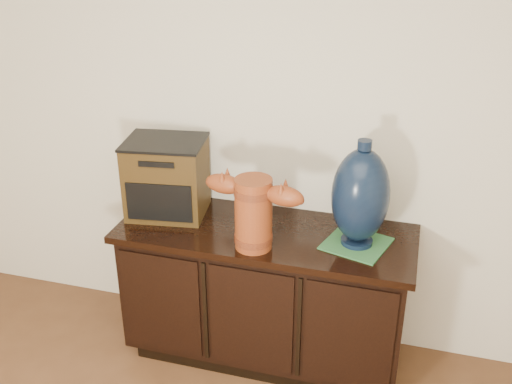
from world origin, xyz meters
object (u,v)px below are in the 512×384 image
(lamp_base, at_px, (360,196))
(spray_can, at_px, (263,206))
(terracotta_vessel, at_px, (253,209))
(tv_radio, at_px, (167,177))
(sideboard, at_px, (265,293))

(lamp_base, xyz_separation_m, spray_can, (-0.48, 0.10, -0.17))
(terracotta_vessel, distance_m, spray_can, 0.27)
(lamp_base, bearing_deg, tv_radio, 176.29)
(terracotta_vessel, xyz_separation_m, tv_radio, (-0.52, 0.21, 0.00))
(spray_can, bearing_deg, lamp_base, -11.82)
(sideboard, relative_size, spray_can, 8.29)
(sideboard, relative_size, terracotta_vessel, 2.98)
(sideboard, height_order, tv_radio, tv_radio)
(terracotta_vessel, bearing_deg, sideboard, 94.37)
(terracotta_vessel, relative_size, tv_radio, 1.13)
(terracotta_vessel, relative_size, spray_can, 2.78)
(tv_radio, height_order, lamp_base, lamp_base)
(terracotta_vessel, distance_m, tv_radio, 0.56)
(terracotta_vessel, relative_size, lamp_base, 0.95)
(sideboard, bearing_deg, lamp_base, -1.27)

